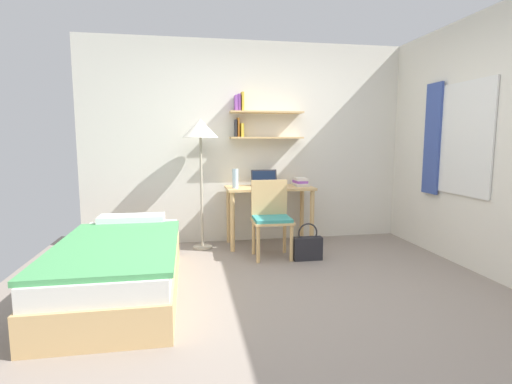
{
  "coord_description": "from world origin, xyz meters",
  "views": [
    {
      "loc": [
        -0.87,
        -3.1,
        1.34
      ],
      "look_at": [
        -0.24,
        0.51,
        0.85
      ],
      "focal_mm": 27.42,
      "sensor_mm": 36.0,
      "label": 1
    }
  ],
  "objects_px": {
    "desk_chair": "(271,215)",
    "laptop": "(265,182)",
    "bed": "(121,266)",
    "desk": "(269,198)",
    "standing_lamp": "(200,134)",
    "handbag": "(308,247)",
    "water_bottle": "(235,179)",
    "book_stack": "(301,182)"
  },
  "relations": [
    {
      "from": "laptop",
      "to": "book_stack",
      "type": "xyz_separation_m",
      "value": [
        0.45,
        -0.09,
        0.0
      ]
    },
    {
      "from": "desk",
      "to": "handbag",
      "type": "distance_m",
      "value": 0.89
    },
    {
      "from": "desk_chair",
      "to": "laptop",
      "type": "bearing_deg",
      "value": 86.58
    },
    {
      "from": "standing_lamp",
      "to": "handbag",
      "type": "distance_m",
      "value": 1.84
    },
    {
      "from": "water_bottle",
      "to": "handbag",
      "type": "relative_size",
      "value": 0.56
    },
    {
      "from": "water_bottle",
      "to": "handbag",
      "type": "xyz_separation_m",
      "value": [
        0.74,
        -0.62,
        -0.73
      ]
    },
    {
      "from": "desk_chair",
      "to": "standing_lamp",
      "type": "xyz_separation_m",
      "value": [
        -0.77,
        0.48,
        0.92
      ]
    },
    {
      "from": "handbag",
      "to": "book_stack",
      "type": "bearing_deg",
      "value": 80.93
    },
    {
      "from": "desk",
      "to": "handbag",
      "type": "relative_size",
      "value": 2.59
    },
    {
      "from": "laptop",
      "to": "handbag",
      "type": "bearing_deg",
      "value": -66.09
    },
    {
      "from": "standing_lamp",
      "to": "laptop",
      "type": "xyz_separation_m",
      "value": [
        0.8,
        0.08,
        -0.6
      ]
    },
    {
      "from": "water_bottle",
      "to": "laptop",
      "type": "bearing_deg",
      "value": 20.51
    },
    {
      "from": "laptop",
      "to": "desk",
      "type": "bearing_deg",
      "value": -55.8
    },
    {
      "from": "laptop",
      "to": "handbag",
      "type": "xyz_separation_m",
      "value": [
        0.34,
        -0.77,
        -0.66
      ]
    },
    {
      "from": "standing_lamp",
      "to": "handbag",
      "type": "height_order",
      "value": "standing_lamp"
    },
    {
      "from": "desk",
      "to": "standing_lamp",
      "type": "bearing_deg",
      "value": -179.58
    },
    {
      "from": "bed",
      "to": "laptop",
      "type": "distance_m",
      "value": 2.17
    },
    {
      "from": "desk",
      "to": "handbag",
      "type": "xyz_separation_m",
      "value": [
        0.29,
        -0.7,
        -0.47
      ]
    },
    {
      "from": "laptop",
      "to": "book_stack",
      "type": "distance_m",
      "value": 0.46
    },
    {
      "from": "bed",
      "to": "desk_chair",
      "type": "distance_m",
      "value": 1.76
    },
    {
      "from": "bed",
      "to": "water_bottle",
      "type": "height_order",
      "value": "water_bottle"
    },
    {
      "from": "desk_chair",
      "to": "book_stack",
      "type": "height_order",
      "value": "desk_chair"
    },
    {
      "from": "book_stack",
      "to": "laptop",
      "type": "bearing_deg",
      "value": 168.94
    },
    {
      "from": "desk",
      "to": "water_bottle",
      "type": "xyz_separation_m",
      "value": [
        -0.44,
        -0.08,
        0.26
      ]
    },
    {
      "from": "bed",
      "to": "handbag",
      "type": "relative_size",
      "value": 4.89
    },
    {
      "from": "standing_lamp",
      "to": "water_bottle",
      "type": "relative_size",
      "value": 6.69
    },
    {
      "from": "water_bottle",
      "to": "book_stack",
      "type": "bearing_deg",
      "value": 4.04
    },
    {
      "from": "laptop",
      "to": "desk_chair",
      "type": "bearing_deg",
      "value": -93.42
    },
    {
      "from": "bed",
      "to": "standing_lamp",
      "type": "height_order",
      "value": "standing_lamp"
    },
    {
      "from": "desk",
      "to": "handbag",
      "type": "bearing_deg",
      "value": -67.23
    },
    {
      "from": "handbag",
      "to": "water_bottle",
      "type": "bearing_deg",
      "value": 139.78
    },
    {
      "from": "water_bottle",
      "to": "book_stack",
      "type": "height_order",
      "value": "water_bottle"
    },
    {
      "from": "desk_chair",
      "to": "laptop",
      "type": "relative_size",
      "value": 2.57
    },
    {
      "from": "desk_chair",
      "to": "standing_lamp",
      "type": "height_order",
      "value": "standing_lamp"
    },
    {
      "from": "desk_chair",
      "to": "water_bottle",
      "type": "distance_m",
      "value": 0.67
    },
    {
      "from": "bed",
      "to": "desk",
      "type": "distance_m",
      "value": 2.11
    },
    {
      "from": "standing_lamp",
      "to": "water_bottle",
      "type": "bearing_deg",
      "value": -9.91
    },
    {
      "from": "laptop",
      "to": "book_stack",
      "type": "relative_size",
      "value": 1.51
    },
    {
      "from": "bed",
      "to": "standing_lamp",
      "type": "xyz_separation_m",
      "value": [
        0.76,
        1.31,
        1.17
      ]
    },
    {
      "from": "standing_lamp",
      "to": "handbag",
      "type": "xyz_separation_m",
      "value": [
        1.15,
        -0.69,
        -1.26
      ]
    },
    {
      "from": "desk",
      "to": "laptop",
      "type": "distance_m",
      "value": 0.21
    },
    {
      "from": "desk_chair",
      "to": "bed",
      "type": "bearing_deg",
      "value": -151.6
    }
  ]
}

